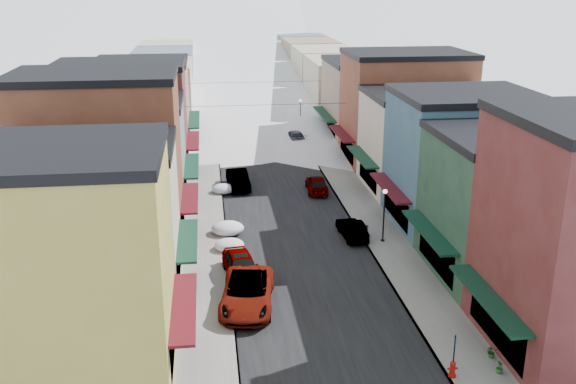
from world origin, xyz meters
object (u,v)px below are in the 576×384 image
object	(u,v)px
trash_can	(365,231)
car_green_sedan	(352,229)
car_white_suv	(247,293)
car_silver_sedan	(241,266)
fire_hydrant	(452,369)
streetlamp_near	(384,209)
car_dark_hatch	(238,180)

from	to	relation	value
trash_can	car_green_sedan	bearing A→B (deg)	159.99
car_white_suv	car_silver_sedan	xyz separation A→B (m)	(-0.13, 3.86, -0.05)
car_green_sedan	car_white_suv	bearing A→B (deg)	44.73
car_silver_sedan	fire_hydrant	bearing A→B (deg)	-60.31
car_green_sedan	fire_hydrant	bearing A→B (deg)	89.05
car_green_sedan	streetlamp_near	world-z (taller)	streetlamp_near
fire_hydrant	trash_can	world-z (taller)	trash_can
fire_hydrant	streetlamp_near	xyz separation A→B (m)	(1.13, 16.84, 2.13)
streetlamp_near	car_dark_hatch	bearing A→B (deg)	124.71
car_silver_sedan	car_dark_hatch	size ratio (longest dim) A/B	0.98
car_white_suv	car_silver_sedan	world-z (taller)	car_white_suv
car_green_sedan	fire_hydrant	distance (m)	18.13
car_dark_hatch	streetlamp_near	xyz separation A→B (m)	(9.83, -14.20, 1.84)
car_silver_sedan	streetlamp_near	xyz separation A→B (m)	(10.63, 4.45, 1.83)
car_white_suv	fire_hydrant	distance (m)	12.67
car_silver_sedan	car_green_sedan	world-z (taller)	car_silver_sedan
car_dark_hatch	streetlamp_near	world-z (taller)	streetlamp_near
car_white_suv	streetlamp_near	world-z (taller)	streetlamp_near
car_dark_hatch	trash_can	distance (m)	15.86
trash_can	streetlamp_near	bearing A→B (deg)	-39.64
car_white_suv	trash_can	xyz separation A→B (m)	(9.37, 9.25, -0.30)
car_white_suv	car_dark_hatch	bearing A→B (deg)	96.28
car_silver_sedan	trash_can	bearing A→B (deg)	21.78
car_silver_sedan	trash_can	world-z (taller)	car_silver_sedan
car_dark_hatch	streetlamp_near	bearing A→B (deg)	-60.10
fire_hydrant	trash_can	xyz separation A→B (m)	(0.00, 17.78, 0.06)
car_silver_sedan	fire_hydrant	xyz separation A→B (m)	(9.50, -12.39, -0.30)
car_silver_sedan	trash_can	distance (m)	10.93
car_dark_hatch	fire_hydrant	distance (m)	32.24
car_silver_sedan	car_green_sedan	bearing A→B (deg)	25.83
car_silver_sedan	car_white_suv	bearing A→B (deg)	-95.80
car_white_suv	car_green_sedan	bearing A→B (deg)	56.50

